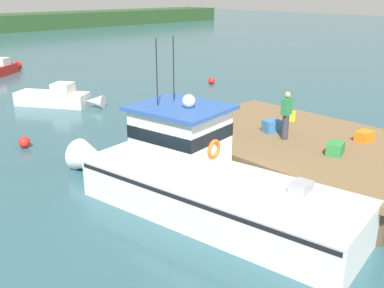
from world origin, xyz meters
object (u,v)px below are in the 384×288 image
Objects in this scene: bait_bucket at (291,116)px; mooring_buoy_spare_mooring at (24,142)px; main_fishing_boat at (199,179)px; crate_single_far at (365,136)px; mooring_buoy_inshore at (212,81)px; crate_stack_mid_dock at (272,126)px; crate_single_by_cleat at (335,148)px; moored_boat_off_the_point at (58,98)px; deckhand_by_the_boat at (286,115)px.

mooring_buoy_spare_mooring is at bearing 135.90° from bait_bucket.
main_fishing_boat is 29.31× the size of bait_bucket.
crate_single_far is 15.80m from mooring_buoy_inshore.
bait_bucket is (1.71, 0.37, -0.04)m from crate_stack_mid_dock.
crate_single_by_cleat is 1.00× the size of crate_single_far.
moored_boat_off_the_point is (-1.70, 12.99, -0.97)m from crate_stack_mid_dock.
deckhand_by_the_boat is (-2.05, -1.16, 0.69)m from bait_bucket.
mooring_buoy_spare_mooring is (-14.36, -3.67, 0.00)m from mooring_buoy_inshore.
mooring_buoy_inshore is at bearing 57.70° from crate_single_by_cleat.
bait_bucket is 2.46m from deckhand_by_the_boat.
crate_single_by_cleat is 15.79m from moored_boat_off_the_point.
deckhand_by_the_boat is at bearing -84.35° from moored_boat_off_the_point.
deckhand_by_the_boat reaches higher than crate_single_by_cleat.
main_fishing_boat is at bearing 155.65° from crate_single_by_cleat.
crate_single_far is at bearing -47.05° from deckhand_by_the_boat.
moored_boat_off_the_point reaches higher than mooring_buoy_inshore.
main_fishing_boat is 21.83× the size of mooring_buoy_inshore.
crate_single_far is 0.37× the size of deckhand_by_the_boat.
crate_single_by_cleat reaches higher than moored_boat_off_the_point.
deckhand_by_the_boat is at bearing -57.00° from mooring_buoy_spare_mooring.
main_fishing_boat is at bearing -80.75° from mooring_buoy_spare_mooring.
moored_boat_off_the_point is at bearing 101.37° from crate_single_far.
mooring_buoy_inshore is at bearing 58.35° from bait_bucket.
moored_boat_off_the_point is at bearing 171.06° from mooring_buoy_inshore.
crate_single_far is at bearing 0.00° from crate_single_by_cleat.
deckhand_by_the_boat is 10.30m from mooring_buoy_spare_mooring.
deckhand_by_the_boat reaches higher than crate_single_far.
crate_stack_mid_dock is at bearing 11.28° from main_fishing_boat.
crate_single_by_cleat is at bearing -124.56° from bait_bucket.
crate_single_far is 3.08m from crate_stack_mid_dock.
main_fishing_boat is 8.75m from mooring_buoy_spare_mooring.
mooring_buoy_inshore is (8.84, 12.17, -1.83)m from deckhand_by_the_boat.
crate_single_by_cleat reaches higher than mooring_buoy_spare_mooring.
deckhand_by_the_boat is 3.57× the size of mooring_buoy_inshore.
moored_boat_off_the_point is at bearing 97.47° from crate_stack_mid_dock.
moored_boat_off_the_point is 10.21× the size of mooring_buoy_inshore.
crate_single_by_cleat is at bearing -98.70° from crate_stack_mid_dock.
main_fishing_boat is 4.56m from crate_stack_mid_dock.
crate_stack_mid_dock is 1.08m from deckhand_by_the_boat.
mooring_buoy_inshore is 14.82m from mooring_buoy_spare_mooring.
crate_single_by_cleat is 1.30× the size of mooring_buoy_spare_mooring.
main_fishing_boat is at bearing -136.56° from mooring_buoy_inshore.
bait_bucket is at bearing -74.85° from moored_boat_off_the_point.
mooring_buoy_inshore is (7.04, 14.10, -1.14)m from crate_single_far.
crate_stack_mid_dock is (0.42, 2.72, 0.02)m from crate_single_by_cleat.
bait_bucket is 13.10m from moored_boat_off_the_point.
main_fishing_boat is 21.54× the size of mooring_buoy_spare_mooring.
crate_stack_mid_dock is 1.30× the size of mooring_buoy_spare_mooring.
mooring_buoy_inshore is at bearing 43.44° from main_fishing_boat.
main_fishing_boat reaches higher than moored_boat_off_the_point.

